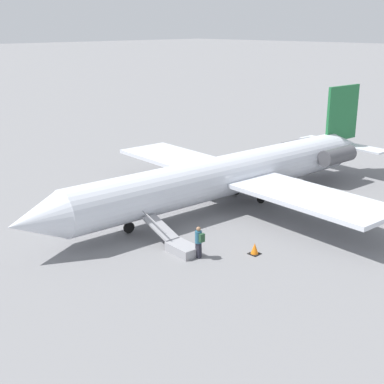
{
  "coord_description": "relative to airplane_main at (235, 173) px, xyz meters",
  "views": [
    {
      "loc": [
        25.44,
        22.73,
        11.71
      ],
      "look_at": [
        3.58,
        0.57,
        1.89
      ],
      "focal_mm": 50.0,
      "sensor_mm": 36.0,
      "label": 1
    }
  ],
  "objects": [
    {
      "name": "ground_plane",
      "position": [
        0.96,
        -0.08,
        -2.13
      ],
      "size": [
        600.0,
        600.0,
        0.0
      ],
      "primitive_type": "plane",
      "color": "slate"
    },
    {
      "name": "airplane_main",
      "position": [
        0.0,
        0.0,
        0.0
      ],
      "size": [
        30.08,
        22.69,
        7.11
      ],
      "rotation": [
        0.0,
        0.0,
        -0.08
      ],
      "color": "silver",
      "rests_on": "ground"
    },
    {
      "name": "boarding_stairs",
      "position": [
        8.29,
        3.23,
        -1.75
      ],
      "size": [
        1.32,
        4.09,
        1.75
      ],
      "rotation": [
        0.0,
        0.0,
        -1.65
      ],
      "color": "#99999E",
      "rests_on": "ground"
    },
    {
      "name": "passenger",
      "position": [
        8.14,
        4.65,
        -1.12
      ],
      "size": [
        0.36,
        0.55,
        1.74
      ],
      "rotation": [
        0.0,
        0.0,
        -1.65
      ],
      "color": "#23232D",
      "rests_on": "ground"
    },
    {
      "name": "traffic_cone_near_stairs",
      "position": [
        5.67,
        6.38,
        -1.84
      ],
      "size": [
        0.57,
        0.57,
        0.62
      ],
      "color": "black",
      "rests_on": "ground"
    }
  ]
}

